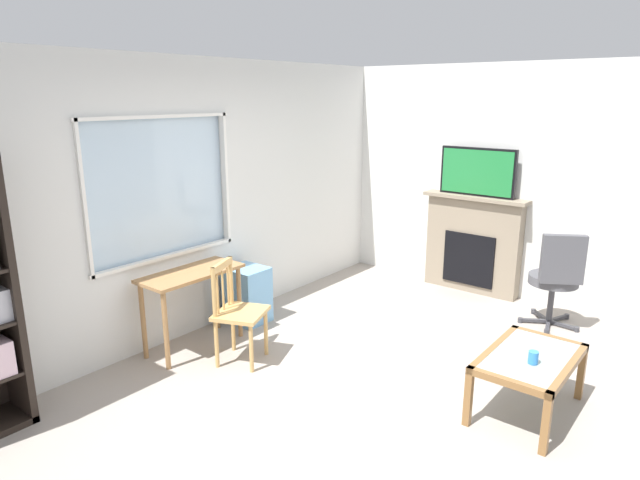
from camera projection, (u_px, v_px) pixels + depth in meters
ground at (387, 398)px, 4.28m from camera, size 6.59×5.46×0.02m
wall_back_with_window at (197, 200)px, 5.31m from camera, size 5.59×0.15×2.63m
wall_right at (526, 185)px, 6.10m from camera, size 0.12×4.66×2.63m
desk_under_window at (192, 285)px, 4.98m from camera, size 0.95×0.43×0.74m
wooden_chair at (237, 311)px, 4.76m from camera, size 0.54×0.53×0.90m
plastic_drawer_unit at (247, 295)px, 5.65m from camera, size 0.35×0.40×0.58m
fireplace at (473, 244)px, 6.47m from camera, size 0.26×1.22×1.15m
tv at (477, 172)px, 6.24m from camera, size 0.06×0.88×0.55m
office_chair at (557, 275)px, 5.42m from camera, size 0.61×0.57×1.00m
coffee_table at (529, 364)px, 4.00m from camera, size 0.92×0.58×0.45m
sippy_cup at (533, 357)px, 3.85m from camera, size 0.07×0.07×0.09m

